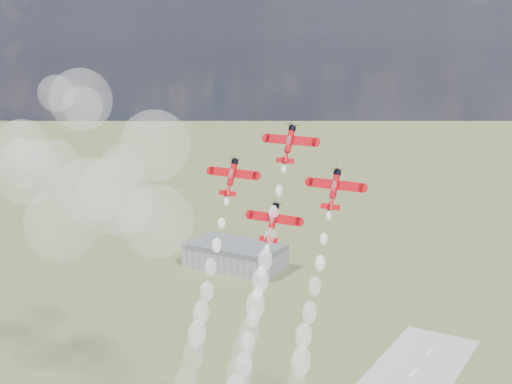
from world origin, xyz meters
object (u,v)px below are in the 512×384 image
Objects in this scene: plane_left at (232,176)px; plane_slot at (273,222)px; hangar at (235,255)px; plane_lead at (289,143)px; plane_right at (334,188)px.

plane_slot is (12.01, -3.51, -7.64)m from plane_left.
hangar is 4.27× the size of plane_slot.
hangar is 4.27× the size of plane_lead.
plane_lead is 14.67m from plane_right.
hangar is 234.67m from plane_lead.
plane_lead reaches higher than plane_slot.
plane_lead reaches higher than plane_right.
plane_right is at bearing 0.00° from plane_left.
plane_left is (110.67, -180.39, 85.83)m from hangar.
plane_lead reaches higher than plane_left.
plane_lead is 1.00× the size of plane_right.
plane_left is (-12.01, -3.51, -7.64)m from plane_lead.
plane_slot is (-12.01, -3.51, -7.64)m from plane_right.
hangar is at bearing 124.75° from plane_lead.
plane_left reaches higher than plane_slot.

